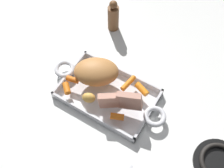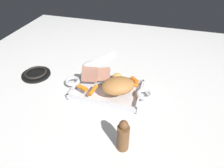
% 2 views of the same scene
% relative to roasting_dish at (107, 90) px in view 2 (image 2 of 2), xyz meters
% --- Properties ---
extents(ground_plane, '(1.87, 1.87, 0.00)m').
position_rel_roasting_dish_xyz_m(ground_plane, '(0.00, 0.00, -0.01)').
color(ground_plane, white).
extents(roasting_dish, '(0.45, 0.22, 0.04)m').
position_rel_roasting_dish_xyz_m(roasting_dish, '(0.00, 0.00, 0.00)').
color(roasting_dish, silver).
rests_on(roasting_dish, ground_plane).
extents(pork_roast, '(0.19, 0.18, 0.07)m').
position_rel_roasting_dish_xyz_m(pork_roast, '(0.06, -0.03, 0.06)').
color(pork_roast, '#B6773E').
rests_on(pork_roast, roasting_dish).
extents(roast_slice_outer, '(0.07, 0.06, 0.07)m').
position_rel_roasting_dish_xyz_m(roast_slice_outer, '(-0.03, 0.05, 0.06)').
color(roast_slice_outer, tan).
rests_on(roast_slice_outer, roasting_dish).
extents(roast_slice_thin, '(0.09, 0.05, 0.09)m').
position_rel_roasting_dish_xyz_m(roast_slice_thin, '(-0.10, 0.02, 0.07)').
color(roast_slice_thin, tan).
rests_on(roast_slice_thin, roasting_dish).
extents(baby_carrot_short, '(0.03, 0.07, 0.02)m').
position_rel_roasting_dish_xyz_m(baby_carrot_short, '(-0.05, -0.06, 0.04)').
color(baby_carrot_short, orange).
rests_on(baby_carrot_short, roasting_dish).
extents(baby_carrot_northeast, '(0.05, 0.03, 0.02)m').
position_rel_roasting_dish_xyz_m(baby_carrot_northeast, '(0.13, 0.03, 0.04)').
color(baby_carrot_northeast, orange).
rests_on(baby_carrot_northeast, roasting_dish).
extents(baby_carrot_southwest, '(0.06, 0.04, 0.02)m').
position_rel_roasting_dish_xyz_m(baby_carrot_southwest, '(-0.10, -0.06, 0.04)').
color(baby_carrot_southwest, orange).
rests_on(baby_carrot_southwest, roasting_dish).
extents(baby_carrot_long, '(0.05, 0.04, 0.02)m').
position_rel_roasting_dish_xyz_m(baby_carrot_long, '(0.12, 0.07, 0.04)').
color(baby_carrot_long, orange).
rests_on(baby_carrot_long, roasting_dish).
extents(baby_carrot_northwest, '(0.05, 0.04, 0.02)m').
position_rel_roasting_dish_xyz_m(baby_carrot_northwest, '(-0.08, 0.07, 0.04)').
color(baby_carrot_northwest, orange).
rests_on(baby_carrot_northwest, roasting_dish).
extents(potato_near_roast, '(0.05, 0.05, 0.04)m').
position_rel_roasting_dish_xyz_m(potato_near_roast, '(0.03, 0.07, 0.05)').
color(potato_near_roast, gold).
rests_on(potato_near_roast, roasting_dish).
extents(stove_burner_rear, '(0.16, 0.16, 0.03)m').
position_rel_roasting_dish_xyz_m(stove_burner_rear, '(-0.43, 0.03, -0.00)').
color(stove_burner_rear, black).
rests_on(stove_burner_rear, ground_plane).
extents(serving_spoon, '(0.15, 0.23, 0.02)m').
position_rel_roasting_dish_xyz_m(serving_spoon, '(-0.16, 0.25, -0.00)').
color(serving_spoon, white).
rests_on(serving_spoon, ground_plane).
extents(pepper_mill, '(0.05, 0.05, 0.14)m').
position_rel_roasting_dish_xyz_m(pepper_mill, '(0.15, -0.29, 0.05)').
color(pepper_mill, brown).
rests_on(pepper_mill, ground_plane).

